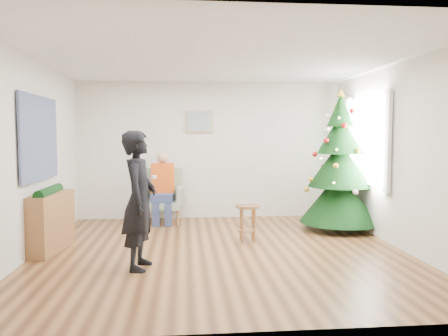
{
  "coord_description": "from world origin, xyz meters",
  "views": [
    {
      "loc": [
        -0.49,
        -5.88,
        1.58
      ],
      "look_at": [
        0.1,
        0.6,
        1.1
      ],
      "focal_mm": 35.0,
      "sensor_mm": 36.0,
      "label": 1
    }
  ],
  "objects": [
    {
      "name": "floor",
      "position": [
        0.0,
        0.0,
        0.0
      ],
      "size": [
        5.0,
        5.0,
        0.0
      ],
      "primitive_type": "plane",
      "color": "brown",
      "rests_on": "ground"
    },
    {
      "name": "ceiling",
      "position": [
        0.0,
        0.0,
        2.6
      ],
      "size": [
        5.0,
        5.0,
        0.0
      ],
      "primitive_type": "plane",
      "rotation": [
        3.14,
        0.0,
        0.0
      ],
      "color": "white",
      "rests_on": "wall_back"
    },
    {
      "name": "wall_back",
      "position": [
        0.0,
        2.5,
        1.3
      ],
      "size": [
        5.0,
        0.0,
        5.0
      ],
      "primitive_type": "plane",
      "rotation": [
        1.57,
        0.0,
        0.0
      ],
      "color": "silver",
      "rests_on": "floor"
    },
    {
      "name": "wall_front",
      "position": [
        0.0,
        -2.5,
        1.3
      ],
      "size": [
        5.0,
        0.0,
        5.0
      ],
      "primitive_type": "plane",
      "rotation": [
        -1.57,
        0.0,
        0.0
      ],
      "color": "silver",
      "rests_on": "floor"
    },
    {
      "name": "wall_left",
      "position": [
        -2.5,
        0.0,
        1.3
      ],
      "size": [
        0.0,
        5.0,
        5.0
      ],
      "primitive_type": "plane",
      "rotation": [
        1.57,
        0.0,
        1.57
      ],
      "color": "silver",
      "rests_on": "floor"
    },
    {
      "name": "wall_right",
      "position": [
        2.5,
        0.0,
        1.3
      ],
      "size": [
        0.0,
        5.0,
        5.0
      ],
      "primitive_type": "plane",
      "rotation": [
        1.57,
        0.0,
        -1.57
      ],
      "color": "silver",
      "rests_on": "floor"
    },
    {
      "name": "window_panel",
      "position": [
        2.47,
        1.0,
        1.5
      ],
      "size": [
        0.04,
        1.3,
        1.4
      ],
      "primitive_type": "cube",
      "color": "white",
      "rests_on": "wall_right"
    },
    {
      "name": "curtains",
      "position": [
        2.44,
        1.0,
        1.5
      ],
      "size": [
        0.05,
        1.75,
        1.5
      ],
      "color": "white",
      "rests_on": "wall_right"
    },
    {
      "name": "christmas_tree",
      "position": [
        2.1,
        1.2,
        1.07
      ],
      "size": [
        1.31,
        1.31,
        2.37
      ],
      "rotation": [
        0.0,
        0.0,
        -0.07
      ],
      "color": "#3F2816",
      "rests_on": "floor"
    },
    {
      "name": "stool",
      "position": [
        0.45,
        0.51,
        0.28
      ],
      "size": [
        0.37,
        0.37,
        0.55
      ],
      "rotation": [
        0.0,
        0.0,
        -0.11
      ],
      "color": "brown",
      "rests_on": "floor"
    },
    {
      "name": "laptop",
      "position": [
        0.45,
        0.51,
        0.56
      ],
      "size": [
        0.34,
        0.26,
        0.02
      ],
      "primitive_type": "imported",
      "rotation": [
        0.0,
        0.0,
        0.24
      ],
      "color": "silver",
      "rests_on": "stool"
    },
    {
      "name": "armchair",
      "position": [
        -0.88,
        2.06,
        0.36
      ],
      "size": [
        0.76,
        0.7,
        0.98
      ],
      "rotation": [
        0.0,
        0.0,
        -0.06
      ],
      "color": "gray",
      "rests_on": "floor"
    },
    {
      "name": "seated_person",
      "position": [
        -0.88,
        2.01,
        0.66
      ],
      "size": [
        0.42,
        0.6,
        1.29
      ],
      "rotation": [
        0.0,
        0.0,
        -0.06
      ],
      "color": "navy",
      "rests_on": "armchair"
    },
    {
      "name": "standing_man",
      "position": [
        -1.03,
        -0.69,
        0.82
      ],
      "size": [
        0.47,
        0.64,
        1.64
      ],
      "primitive_type": "imported",
      "rotation": [
        0.0,
        0.0,
        1.44
      ],
      "color": "black",
      "rests_on": "floor"
    },
    {
      "name": "game_controller",
      "position": [
        -0.85,
        -0.72,
        1.1
      ],
      "size": [
        0.05,
        0.13,
        0.04
      ],
      "primitive_type": "cube",
      "rotation": [
        0.0,
        0.0,
        -0.13
      ],
      "color": "white",
      "rests_on": "standing_man"
    },
    {
      "name": "console",
      "position": [
        -2.33,
        0.21,
        0.4
      ],
      "size": [
        0.43,
        1.03,
        0.8
      ],
      "primitive_type": "cube",
      "rotation": [
        0.0,
        0.0,
        -0.13
      ],
      "color": "brown",
      "rests_on": "floor"
    },
    {
      "name": "garland",
      "position": [
        -2.33,
        0.21,
        0.82
      ],
      "size": [
        0.14,
        0.9,
        0.14
      ],
      "primitive_type": "cylinder",
      "rotation": [
        1.57,
        0.0,
        0.0
      ],
      "color": "black",
      "rests_on": "console"
    },
    {
      "name": "tapestry",
      "position": [
        -2.46,
        0.3,
        1.55
      ],
      "size": [
        0.03,
        1.5,
        1.15
      ],
      "primitive_type": "cube",
      "color": "black",
      "rests_on": "wall_left"
    },
    {
      "name": "framed_picture",
      "position": [
        -0.2,
        2.46,
        1.85
      ],
      "size": [
        0.52,
        0.05,
        0.42
      ],
      "color": "tan",
      "rests_on": "wall_back"
    }
  ]
}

